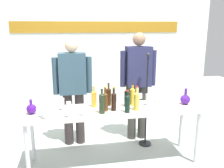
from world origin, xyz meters
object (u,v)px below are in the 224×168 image
at_px(presenter_right, 138,80).
at_px(wine_glass_left_1, 69,105).
at_px(wine_bottle_5, 105,101).
at_px(wine_glass_left_3, 42,109).
at_px(wine_glass_left_5, 68,109).
at_px(display_table, 114,114).
at_px(presenter_left, 73,86).
at_px(wine_bottle_4, 127,97).
at_px(wine_glass_right_1, 162,98).
at_px(microphone_stand, 146,116).
at_px(wine_glass_right_2, 148,97).
at_px(wine_glass_right_3, 172,97).
at_px(wine_bottle_8, 136,100).
at_px(wine_glass_left_2, 45,111).
at_px(decanter_blue_left, 31,109).
at_px(wine_bottle_7, 94,98).
at_px(wine_bottle_6, 114,100).
at_px(wine_glass_right_5, 158,95).
at_px(wine_bottle_0, 109,96).
at_px(wine_glass_left_0, 83,108).
at_px(wine_bottle_3, 132,96).
at_px(wine_glass_right_4, 178,98).
at_px(wine_glass_left_4, 62,102).
at_px(wine_bottle_2, 102,103).
at_px(wine_glass_right_0, 140,96).
at_px(wine_bottle_1, 127,103).
at_px(decanter_blue_right, 185,99).

height_order(presenter_right, wine_glass_left_1, presenter_right).
distance_m(wine_bottle_5, wine_glass_left_3, 0.79).
relative_size(wine_glass_left_3, wine_glass_left_5, 1.02).
height_order(display_table, presenter_left, presenter_left).
height_order(wine_bottle_4, wine_glass_right_1, wine_bottle_4).
bearing_deg(microphone_stand, wine_glass_right_2, -106.18).
bearing_deg(wine_glass_right_3, wine_bottle_8, -166.48).
relative_size(presenter_right, wine_glass_left_2, 11.35).
bearing_deg(decanter_blue_left, wine_bottle_7, 8.72).
bearing_deg(wine_bottle_7, wine_bottle_6, -38.31).
bearing_deg(wine_bottle_7, wine_glass_right_3, -5.30).
xyz_separation_m(wine_bottle_7, wine_glass_left_1, (-0.34, -0.16, -0.02)).
xyz_separation_m(wine_glass_left_2, wine_glass_right_5, (1.54, 0.40, -0.00)).
distance_m(wine_bottle_0, wine_glass_left_3, 0.91).
distance_m(display_table, wine_glass_left_0, 0.49).
bearing_deg(presenter_right, wine_glass_left_5, -142.43).
bearing_deg(wine_bottle_4, wine_bottle_0, 158.63).
height_order(wine_bottle_3, wine_glass_right_4, wine_bottle_3).
height_order(wine_glass_left_4, wine_glass_right_4, wine_glass_left_4).
bearing_deg(wine_bottle_6, wine_glass_left_0, -163.31).
bearing_deg(wine_bottle_3, wine_glass_right_4, -13.79).
height_order(decanter_blue_left, wine_glass_right_4, decanter_blue_left).
bearing_deg(wine_glass_right_3, wine_glass_right_2, 177.85).
relative_size(wine_bottle_3, microphone_stand, 0.21).
bearing_deg(wine_glass_left_4, wine_bottle_2, -22.41).
distance_m(wine_bottle_6, wine_glass_left_1, 0.57).
bearing_deg(display_table, wine_glass_right_0, 26.17).
distance_m(presenter_left, wine_glass_left_1, 0.70).
height_order(display_table, wine_bottle_0, wine_bottle_0).
height_order(presenter_left, wine_bottle_1, presenter_left).
distance_m(wine_glass_right_3, microphone_stand, 0.59).
relative_size(wine_glass_left_4, wine_glass_left_5, 1.14).
bearing_deg(wine_glass_left_5, wine_glass_left_4, 105.25).
bearing_deg(wine_glass_right_0, presenter_right, 77.28).
relative_size(presenter_right, wine_bottle_2, 5.56).
distance_m(wine_glass_left_0, wine_glass_left_2, 0.44).
distance_m(presenter_right, wine_glass_left_1, 1.31).
bearing_deg(wine_glass_right_4, wine_bottle_1, -170.51).
height_order(wine_glass_left_5, wine_glass_right_4, wine_glass_right_4).
relative_size(presenter_right, wine_bottle_3, 5.69).
bearing_deg(wine_bottle_4, wine_glass_right_0, 31.79).
xyz_separation_m(wine_bottle_8, wine_glass_right_1, (0.42, 0.15, -0.04)).
xyz_separation_m(wine_bottle_1, wine_glass_right_4, (0.74, 0.12, -0.02)).
height_order(wine_glass_left_2, microphone_stand, microphone_stand).
bearing_deg(wine_bottle_4, wine_glass_right_2, -4.57).
bearing_deg(wine_bottle_6, wine_glass_left_2, -168.86).
height_order(wine_bottle_5, wine_glass_left_3, wine_bottle_5).
relative_size(wine_bottle_0, microphone_stand, 0.22).
bearing_deg(wine_glass_right_4, decanter_blue_right, 19.41).
xyz_separation_m(display_table, wine_bottle_1, (0.14, -0.17, 0.19)).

